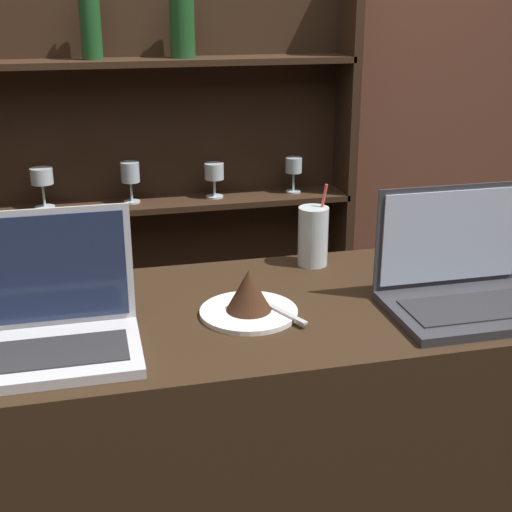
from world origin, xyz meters
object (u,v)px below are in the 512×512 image
Objects in this scene: cake_plate at (249,298)px; water_glass at (313,236)px; laptop_near at (50,321)px; laptop_far at (464,282)px.

cake_plate is 1.01× the size of water_glass.
laptop_far is (0.81, 0.00, -0.01)m from laptop_near.
water_glass is (0.21, 0.24, 0.03)m from cake_plate.
water_glass is at bearing 48.84° from cake_plate.
cake_plate is 0.32m from water_glass.
water_glass reaches higher than cake_plate.
laptop_far is 1.72× the size of water_glass.
laptop_near is 1.60× the size of water_glass.
laptop_near is 0.66m from water_glass.
cake_plate is (-0.43, 0.06, -0.02)m from laptop_far.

